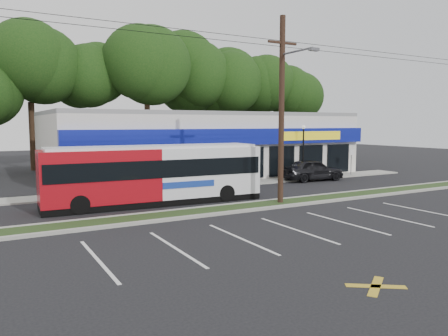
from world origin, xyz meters
name	(u,v)px	position (x,y,z in m)	size (l,w,h in m)	color
ground	(243,213)	(0.00, 0.00, 0.00)	(120.00, 120.00, 0.00)	black
grass_strip	(233,208)	(0.00, 1.00, 0.06)	(40.00, 1.60, 0.12)	#253315
curb_south	(242,211)	(0.00, 0.15, 0.07)	(40.00, 0.25, 0.14)	#9E9E93
curb_north	(225,206)	(0.00, 1.85, 0.07)	(40.00, 0.25, 0.14)	#9E9E93
sidewalk	(236,183)	(5.00, 9.00, 0.05)	(32.00, 2.20, 0.10)	#9E9E93
strip_mall	(200,144)	(5.50, 15.91, 2.65)	(25.00, 12.55, 5.30)	beige
utility_pole	(280,104)	(2.83, 0.93, 5.41)	(50.00, 2.77, 10.00)	black
lamp_post	(303,145)	(11.00, 8.80, 2.67)	(0.30, 0.30, 4.25)	black
sign_post	(352,157)	(16.00, 8.57, 1.56)	(0.45, 0.10, 2.23)	#59595E
tree_line	(144,84)	(4.00, 26.00, 8.42)	(46.76, 6.76, 11.83)	black
metrobus	(155,173)	(-2.85, 4.50, 1.69)	(11.99, 3.09, 3.19)	#A70C16
car_dark	(312,170)	(11.09, 7.81, 0.84)	(1.98, 4.93, 1.68)	black
pedestrian_a	(202,175)	(2.00, 8.50, 0.89)	(0.65, 0.43, 1.78)	silver
pedestrian_b	(224,179)	(2.45, 6.28, 0.87)	(0.84, 0.66, 1.73)	beige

